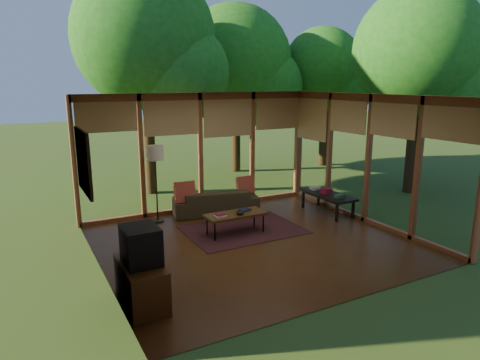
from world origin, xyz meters
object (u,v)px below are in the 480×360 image
media_cabinet (141,284)px  television (141,245)px  coffee_table (235,215)px  sofa (215,202)px  side_console (327,196)px  floor_lamp (155,157)px

media_cabinet → television: size_ratio=1.82×
television → coffee_table: size_ratio=0.46×
sofa → coffee_table: sofa is taller
sofa → coffee_table: bearing=92.9°
sofa → side_console: sofa is taller
sofa → side_console: (2.27, -1.17, 0.13)m
sofa → floor_lamp: floor_lamp is taller
floor_lamp → side_console: bearing=-18.5°
coffee_table → media_cabinet: bearing=-142.4°
sofa → television: (-2.58, -3.25, 0.57)m
television → coffee_table: bearing=37.8°
media_cabinet → coffee_table: size_ratio=0.83×
television → side_console: 5.30m
media_cabinet → floor_lamp: 3.69m
sofa → side_console: 2.56m
side_console → floor_lamp: bearing=161.5°
sofa → television: television is taller
media_cabinet → floor_lamp: floor_lamp is taller
coffee_table → side_console: (2.49, 0.25, 0.02)m
floor_lamp → coffee_table: 2.10m
television → side_console: (4.85, 2.08, -0.44)m
sofa → television: size_ratio=3.47×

